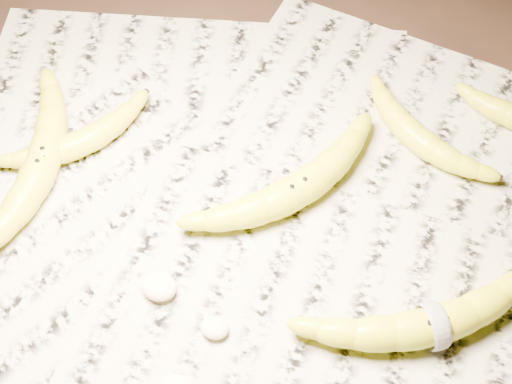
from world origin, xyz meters
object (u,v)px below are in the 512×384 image
(banana_taped, at_px, (434,324))
(banana_upper_a, at_px, (417,136))
(banana_left_a, at_px, (41,162))
(banana_left_b, at_px, (81,141))
(banana_center, at_px, (297,189))

(banana_taped, bearing_deg, banana_upper_a, 71.88)
(banana_left_a, relative_size, banana_upper_a, 1.37)
(banana_left_b, bearing_deg, banana_taped, -62.33)
(banana_left_a, xyz_separation_m, banana_center, (0.29, 0.05, 0.00))
(banana_center, xyz_separation_m, banana_upper_a, (0.12, 0.12, -0.00))
(banana_left_b, bearing_deg, banana_left_a, -172.24)
(banana_left_b, height_order, banana_upper_a, same)
(banana_left_b, height_order, banana_taped, banana_taped)
(banana_taped, distance_m, banana_upper_a, 0.24)
(banana_center, height_order, banana_upper_a, banana_center)
(banana_left_b, relative_size, banana_center, 0.74)
(banana_left_a, height_order, banana_left_b, banana_left_a)
(banana_left_a, distance_m, banana_upper_a, 0.44)
(banana_center, bearing_deg, banana_left_b, 130.48)
(banana_left_b, relative_size, banana_upper_a, 0.99)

